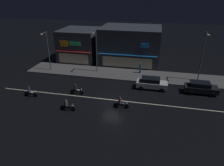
{
  "coord_description": "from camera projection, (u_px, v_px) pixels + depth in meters",
  "views": [
    {
      "loc": [
        4.92,
        -22.72,
        13.03
      ],
      "look_at": [
        -0.51,
        1.79,
        1.57
      ],
      "focal_mm": 32.96,
      "sensor_mm": 36.0,
      "label": 1
    }
  ],
  "objects": [
    {
      "name": "motorcycle_following",
      "position": [
        76.0,
        90.0,
        27.8
      ],
      "size": [
        1.9,
        0.6,
        1.52
      ],
      "rotation": [
        0.0,
        0.0,
        -0.05
      ],
      "color": "black",
      "rests_on": "ground"
    },
    {
      "name": "traffic_cone",
      "position": [
        157.0,
        83.0,
        30.63
      ],
      "size": [
        0.36,
        0.36,
        0.55
      ],
      "primitive_type": "cone",
      "color": "orange",
      "rests_on": "ground"
    },
    {
      "name": "lane_divider_stripe",
      "position": [
        113.0,
        100.0,
        26.56
      ],
      "size": [
        31.81,
        0.16,
        0.01
      ],
      "primitive_type": "cube",
      "color": "beige",
      "rests_on": "ground"
    },
    {
      "name": "parked_car_trailing",
      "position": [
        201.0,
        88.0,
        27.93
      ],
      "size": [
        4.3,
        1.98,
        1.67
      ],
      "color": "black",
      "rests_on": "ground"
    },
    {
      "name": "streetlamp_mid",
      "position": [
        96.0,
        48.0,
        33.68
      ],
      "size": [
        0.44,
        1.64,
        6.94
      ],
      "color": "#47494C",
      "rests_on": "sidewalk_far"
    },
    {
      "name": "motorcycle_opposite_lane",
      "position": [
        30.0,
        92.0,
        27.16
      ],
      "size": [
        1.9,
        0.6,
        1.52
      ],
      "rotation": [
        0.0,
        0.0,
        3.07
      ],
      "color": "black",
      "rests_on": "ground"
    },
    {
      "name": "ground_plane",
      "position": [
        113.0,
        100.0,
        26.56
      ],
      "size": [
        140.0,
        140.0,
        0.0
      ],
      "primitive_type": "plane",
      "color": "black"
    },
    {
      "name": "parked_car_near_kerb",
      "position": [
        152.0,
        83.0,
        29.26
      ],
      "size": [
        4.3,
        1.98,
        1.67
      ],
      "color": "silver",
      "rests_on": "ground"
    },
    {
      "name": "streetlamp_west",
      "position": [
        47.0,
        48.0,
        34.31
      ],
      "size": [
        0.44,
        1.64,
        6.65
      ],
      "color": "#47494C",
      "rests_on": "sidewalk_far"
    },
    {
      "name": "streetlamp_east",
      "position": [
        203.0,
        53.0,
        30.04
      ],
      "size": [
        0.44,
        1.64,
        7.45
      ],
      "color": "#47494C",
      "rests_on": "sidewalk_far"
    },
    {
      "name": "sidewalk_far",
      "position": [
        124.0,
        74.0,
        34.48
      ],
      "size": [
        33.49,
        5.13,
        0.14
      ],
      "primitive_type": "cube",
      "color": "#4C4C4F",
      "rests_on": "ground"
    },
    {
      "name": "motorcycle_lead",
      "position": [
        121.0,
        103.0,
        24.51
      ],
      "size": [
        1.9,
        0.6,
        1.52
      ],
      "rotation": [
        0.0,
        0.0,
        3.17
      ],
      "color": "black",
      "rests_on": "ground"
    },
    {
      "name": "storefront_center_block",
      "position": [
        130.0,
        45.0,
        39.17
      ],
      "size": [
        11.0,
        8.69,
        6.75
      ],
      "color": "#2D333D",
      "rests_on": "ground"
    },
    {
      "name": "pedestrian_on_sidewalk",
      "position": [
        140.0,
        68.0,
        34.45
      ],
      "size": [
        0.32,
        0.32,
        1.86
      ],
      "rotation": [
        0.0,
        0.0,
        3.09
      ],
      "color": "#334766",
      "rests_on": "sidewalk_far"
    },
    {
      "name": "motorcycle_trailing_far",
      "position": [
        67.0,
        106.0,
        24.0
      ],
      "size": [
        1.9,
        0.6,
        1.52
      ],
      "rotation": [
        0.0,
        0.0,
        3.15
      ],
      "color": "black",
      "rests_on": "ground"
    },
    {
      "name": "storefront_left_block",
      "position": [
        80.0,
        45.0,
        40.94
      ],
      "size": [
        7.13,
        7.89,
        6.04
      ],
      "color": "#2D333D",
      "rests_on": "ground"
    }
  ]
}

